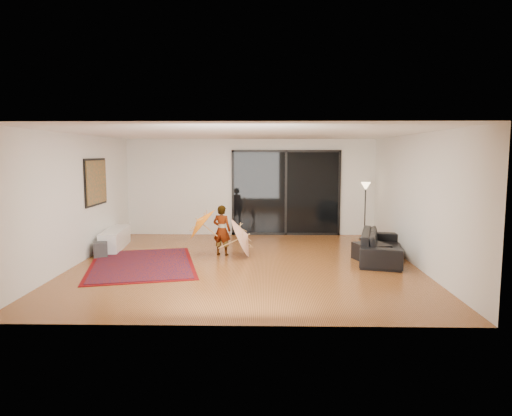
{
  "coord_description": "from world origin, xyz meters",
  "views": [
    {
      "loc": [
        0.42,
        -9.36,
        2.28
      ],
      "look_at": [
        0.21,
        0.64,
        1.1
      ],
      "focal_mm": 32.0,
      "sensor_mm": 36.0,
      "label": 1
    }
  ],
  "objects_px": {
    "child": "(222,230)",
    "sofa": "(382,245)",
    "media_console": "(115,239)",
    "ottoman": "(371,252)"
  },
  "relations": [
    {
      "from": "media_console",
      "to": "child",
      "type": "xyz_separation_m",
      "value": [
        2.68,
        -0.7,
        0.34
      ]
    },
    {
      "from": "media_console",
      "to": "ottoman",
      "type": "distance_m",
      "value": 6.08
    },
    {
      "from": "media_console",
      "to": "child",
      "type": "height_order",
      "value": "child"
    },
    {
      "from": "media_console",
      "to": "sofa",
      "type": "xyz_separation_m",
      "value": [
        6.2,
        -1.1,
        0.08
      ]
    },
    {
      "from": "sofa",
      "to": "media_console",
      "type": "bearing_deg",
      "value": 94.55
    },
    {
      "from": "media_console",
      "to": "child",
      "type": "relative_size",
      "value": 1.47
    },
    {
      "from": "ottoman",
      "to": "child",
      "type": "distance_m",
      "value": 3.33
    },
    {
      "from": "child",
      "to": "ottoman",
      "type": "bearing_deg",
      "value": -170.85
    },
    {
      "from": "media_console",
      "to": "ottoman",
      "type": "height_order",
      "value": "media_console"
    },
    {
      "from": "child",
      "to": "sofa",
      "type": "bearing_deg",
      "value": -169.6
    }
  ]
}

